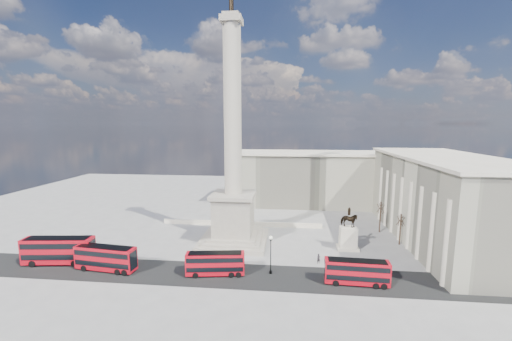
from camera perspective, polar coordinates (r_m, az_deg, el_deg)
The scene contains 19 objects.
ground at distance 65.24m, azimuth -4.81°, elevation -14.40°, with size 180.00×180.00×0.00m, color gray.
asphalt_road at distance 55.56m, azimuth -1.45°, elevation -18.64°, with size 120.00×9.00×0.01m, color black.
nelsons_column at distance 66.21m, azimuth -4.15°, elevation -2.35°, with size 14.00×14.00×49.85m.
balustrade_wall at distance 79.84m, azimuth -2.68°, elevation -9.61°, with size 40.00×0.60×1.10m, color beige.
building_east at distance 78.48m, azimuth 31.17°, elevation -4.54°, with size 19.00×46.00×18.60m.
building_northeast at distance 100.87m, azimuth 10.65°, elevation -1.37°, with size 51.00×17.00×16.60m.
red_bus_a at distance 62.18m, azimuth -25.60°, elevation -14.14°, with size 10.98×3.61×4.37m.
red_bus_b at distance 55.43m, azimuth -7.34°, elevation -16.40°, with size 9.97×3.52×3.96m.
red_bus_c at distance 54.59m, azimuth 17.90°, elevation -17.13°, with size 10.01×2.72×4.02m.
red_bus_d at distance 63.80m, azimuth 38.55°, elevation -14.76°, with size 10.21×3.10×4.08m.
red_bus_e at distance 68.75m, azimuth -32.18°, elevation -12.17°, with size 12.51×4.20×4.97m.
victorian_lamp at distance 54.77m, azimuth 2.69°, elevation -14.52°, with size 0.57×0.57×6.69m.
equestrian_statue at distance 67.60m, azimuth 16.42°, elevation -11.11°, with size 4.23×3.17×8.75m.
bare_tree_near at distance 63.35m, azimuth 31.60°, elevation -10.78°, with size 1.68×1.68×7.36m.
bare_tree_mid at distance 73.05m, azimuth 24.85°, elevation -8.08°, with size 1.84×1.84×6.98m.
bare_tree_far at distance 79.29m, azimuth 21.74°, elevation -6.20°, with size 1.88×1.88×7.69m.
pedestrian_walking at distance 60.70m, azimuth 11.32°, elevation -15.42°, with size 0.66×0.43×1.81m, color black.
pedestrian_standing at distance 60.56m, azimuth 14.89°, elevation -15.72°, with size 0.78×0.60×1.60m, color black.
pedestrian_crossing at distance 64.03m, azimuth -0.02°, elevation -14.07°, with size 0.91×0.38×1.55m, color black.
Camera 1 is at (11.32, -59.05, 25.34)m, focal length 22.00 mm.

